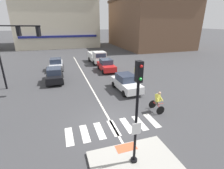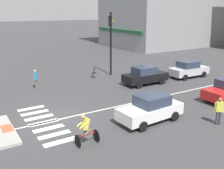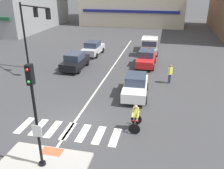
# 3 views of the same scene
# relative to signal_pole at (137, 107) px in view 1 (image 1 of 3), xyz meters

# --- Properties ---
(ground_plane) EXTENTS (300.00, 300.00, 0.00)m
(ground_plane) POSITION_rel_signal_pole_xyz_m (0.00, 3.68, -3.07)
(ground_plane) COLOR #3D3D3F
(traffic_island) EXTENTS (4.15, 2.61, 0.15)m
(traffic_island) POSITION_rel_signal_pole_xyz_m (0.00, 0.01, -2.99)
(traffic_island) COLOR #A3A099
(traffic_island) RESTS_ON ground
(tactile_pad_front) EXTENTS (1.10, 0.60, 0.01)m
(tactile_pad_front) POSITION_rel_signal_pole_xyz_m (0.00, 0.96, -2.91)
(tactile_pad_front) COLOR #DB5B38
(tactile_pad_front) RESTS_ON traffic_island
(signal_pole) EXTENTS (0.44, 0.38, 4.85)m
(signal_pole) POSITION_rel_signal_pole_xyz_m (0.00, 0.00, 0.00)
(signal_pole) COLOR black
(signal_pole) RESTS_ON traffic_island
(crosswalk_stripe_a) EXTENTS (0.44, 1.80, 0.01)m
(crosswalk_stripe_a) POSITION_rel_signal_pole_xyz_m (-2.79, 3.05, -3.06)
(crosswalk_stripe_a) COLOR silver
(crosswalk_stripe_a) RESTS_ON ground
(crosswalk_stripe_b) EXTENTS (0.44, 1.80, 0.01)m
(crosswalk_stripe_b) POSITION_rel_signal_pole_xyz_m (-1.86, 3.05, -3.06)
(crosswalk_stripe_b) COLOR silver
(crosswalk_stripe_b) RESTS_ON ground
(crosswalk_stripe_c) EXTENTS (0.44, 1.80, 0.01)m
(crosswalk_stripe_c) POSITION_rel_signal_pole_xyz_m (-0.93, 3.05, -3.06)
(crosswalk_stripe_c) COLOR silver
(crosswalk_stripe_c) RESTS_ON ground
(crosswalk_stripe_d) EXTENTS (0.44, 1.80, 0.01)m
(crosswalk_stripe_d) POSITION_rel_signal_pole_xyz_m (0.00, 3.05, -3.06)
(crosswalk_stripe_d) COLOR silver
(crosswalk_stripe_d) RESTS_ON ground
(crosswalk_stripe_e) EXTENTS (0.44, 1.80, 0.01)m
(crosswalk_stripe_e) POSITION_rel_signal_pole_xyz_m (0.93, 3.05, -3.06)
(crosswalk_stripe_e) COLOR silver
(crosswalk_stripe_e) RESTS_ON ground
(crosswalk_stripe_f) EXTENTS (0.44, 1.80, 0.01)m
(crosswalk_stripe_f) POSITION_rel_signal_pole_xyz_m (1.86, 3.05, -3.06)
(crosswalk_stripe_f) COLOR silver
(crosswalk_stripe_f) RESTS_ON ground
(crosswalk_stripe_g) EXTENTS (0.44, 1.80, 0.01)m
(crosswalk_stripe_g) POSITION_rel_signal_pole_xyz_m (2.79, 3.05, -3.06)
(crosswalk_stripe_g) COLOR silver
(crosswalk_stripe_g) RESTS_ON ground
(lane_centre_line) EXTENTS (0.14, 28.00, 0.01)m
(lane_centre_line) POSITION_rel_signal_pole_xyz_m (0.02, 13.68, -3.06)
(lane_centre_line) COLOR silver
(lane_centre_line) RESTS_ON ground
(traffic_light_mast) EXTENTS (4.30, 2.77, 6.33)m
(traffic_light_mast) POSITION_rel_signal_pole_xyz_m (-6.88, 11.99, 1.34)
(traffic_light_mast) COLOR black
(traffic_light_mast) RESTS_ON ground
(building_corner_left) EXTENTS (20.91, 18.84, 13.17)m
(building_corner_left) POSITION_rel_signal_pole_xyz_m (-1.97, 47.77, 3.53)
(building_corner_left) COLOR beige
(building_corner_left) RESTS_ON ground
(building_far_block) EXTENTS (16.20, 21.99, 12.37)m
(building_far_block) POSITION_rel_signal_pole_xyz_m (21.11, 36.92, 3.14)
(building_far_block) COLOR brown
(building_far_block) RESTS_ON ground
(car_red_eastbound_far) EXTENTS (1.86, 4.11, 1.64)m
(car_red_eastbound_far) POSITION_rel_signal_pole_xyz_m (3.29, 16.05, -2.26)
(car_red_eastbound_far) COLOR red
(car_red_eastbound_far) RESTS_ON ground
(car_white_eastbound_mid) EXTENTS (2.01, 4.18, 1.64)m
(car_white_eastbound_mid) POSITION_rel_signal_pole_xyz_m (3.16, 8.66, -2.26)
(car_white_eastbound_mid) COLOR white
(car_white_eastbound_mid) RESTS_ON ground
(car_black_westbound_far) EXTENTS (1.90, 4.13, 1.64)m
(car_black_westbound_far) POSITION_rel_signal_pole_xyz_m (-3.49, 13.55, -2.26)
(car_black_westbound_far) COLOR black
(car_black_westbound_far) RESTS_ON ground
(car_silver_westbound_distant) EXTENTS (1.96, 4.16, 1.64)m
(car_silver_westbound_distant) POSITION_rel_signal_pole_xyz_m (-3.26, 18.91, -2.26)
(car_silver_westbound_distant) COLOR silver
(car_silver_westbound_distant) RESTS_ON ground
(pickup_truck_white_eastbound_distant) EXTENTS (2.24, 5.19, 2.08)m
(pickup_truck_white_eastbound_distant) POSITION_rel_signal_pole_xyz_m (3.22, 20.97, -2.09)
(pickup_truck_white_eastbound_distant) COLOR white
(pickup_truck_white_eastbound_distant) RESTS_ON ground
(cyclist) EXTENTS (0.68, 1.10, 1.68)m
(cyclist) POSITION_rel_signal_pole_xyz_m (3.77, 4.04, -2.20)
(cyclist) COLOR black
(cyclist) RESTS_ON ground
(pedestrian_waiting_far_side) EXTENTS (0.41, 0.43, 1.67)m
(pedestrian_waiting_far_side) POSITION_rel_signal_pole_xyz_m (5.66, 11.74, -2.08)
(pedestrian_waiting_far_side) COLOR #2D334C
(pedestrian_waiting_far_side) RESTS_ON ground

